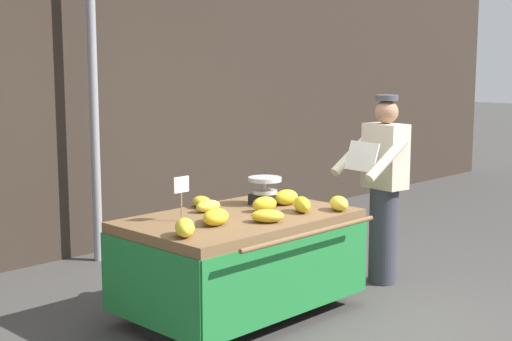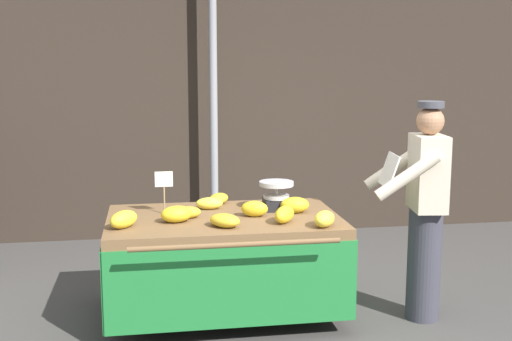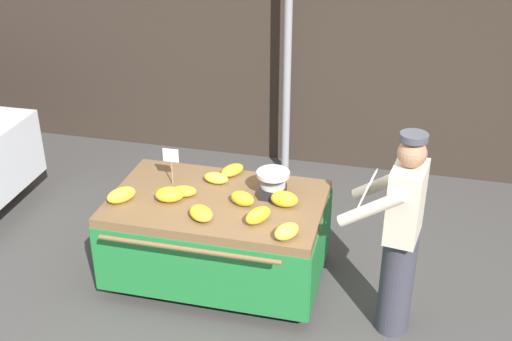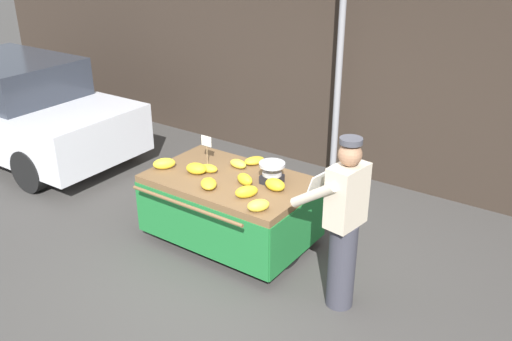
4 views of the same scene
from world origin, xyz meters
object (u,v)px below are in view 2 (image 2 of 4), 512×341
(banana_bunch_1, at_px, (177,214))
(banana_bunch_9, at_px, (295,205))
(vendor_person, at_px, (424,210))
(banana_bunch_6, at_px, (209,203))
(banana_bunch_5, at_px, (284,214))
(price_sign, at_px, (164,183))
(banana_bunch_4, at_px, (124,219))
(banana_bunch_2, at_px, (225,220))
(banana_bunch_7, at_px, (254,209))
(weighing_scale, at_px, (276,196))
(street_pole, at_px, (213,106))
(banana_bunch_3, at_px, (187,212))
(banana_bunch_0, at_px, (324,219))
(banana_cart, at_px, (224,242))
(banana_bunch_8, at_px, (219,199))

(banana_bunch_1, xyz_separation_m, banana_bunch_9, (0.94, 0.16, 0.00))
(vendor_person, bearing_deg, banana_bunch_6, 160.69)
(banana_bunch_5, bearing_deg, price_sign, 153.66)
(banana_bunch_4, xyz_separation_m, banana_bunch_5, (1.18, -0.04, -0.00))
(banana_bunch_2, relative_size, banana_bunch_9, 1.08)
(banana_bunch_4, bearing_deg, banana_bunch_5, -2.00)
(banana_bunch_7, bearing_deg, price_sign, 163.51)
(weighing_scale, height_order, banana_bunch_4, weighing_scale)
(weighing_scale, height_order, vendor_person, vendor_person)
(price_sign, height_order, banana_bunch_9, price_sign)
(street_pole, xyz_separation_m, price_sign, (-0.60, -2.05, -0.46))
(banana_bunch_4, distance_m, banana_bunch_9, 1.35)
(banana_bunch_3, relative_size, banana_bunch_4, 0.84)
(price_sign, height_order, banana_bunch_7, price_sign)
(banana_bunch_0, xyz_separation_m, banana_bunch_6, (-0.77, 0.71, -0.01))
(street_pole, bearing_deg, banana_cart, -93.80)
(banana_bunch_4, relative_size, banana_bunch_6, 1.15)
(weighing_scale, relative_size, banana_bunch_8, 1.13)
(banana_bunch_5, xyz_separation_m, banana_bunch_7, (-0.19, 0.23, -0.00))
(price_sign, xyz_separation_m, vendor_person, (1.98, -0.45, -0.19))
(banana_bunch_5, bearing_deg, banana_bunch_8, 119.71)
(banana_bunch_7, bearing_deg, banana_bunch_8, 114.45)
(banana_bunch_8, bearing_deg, banana_bunch_6, -117.18)
(banana_bunch_3, bearing_deg, weighing_scale, 13.38)
(price_sign, bearing_deg, banana_bunch_1, -73.87)
(street_pole, relative_size, banana_bunch_1, 12.77)
(weighing_scale, height_order, banana_bunch_6, weighing_scale)
(street_pole, xyz_separation_m, banana_bunch_3, (-0.43, -2.22, -0.66))
(banana_bunch_0, height_order, banana_bunch_8, banana_bunch_0)
(banana_bunch_7, bearing_deg, banana_bunch_3, 177.03)
(banana_bunch_5, distance_m, vendor_person, 1.10)
(banana_bunch_2, xyz_separation_m, vendor_person, (1.55, 0.03, 0.01))
(banana_bunch_7, distance_m, vendor_person, 1.31)
(banana_bunch_2, bearing_deg, banana_bunch_0, -9.06)
(banana_bunch_1, relative_size, banana_bunch_9, 1.04)
(banana_bunch_1, distance_m, banana_bunch_6, 0.49)
(banana_bunch_2, bearing_deg, banana_bunch_9, 30.50)
(banana_cart, bearing_deg, street_pole, 86.20)
(banana_bunch_5, distance_m, banana_bunch_7, 0.30)
(banana_bunch_3, bearing_deg, vendor_person, -8.71)
(banana_bunch_0, xyz_separation_m, banana_bunch_4, (-1.44, 0.21, 0.00))
(street_pole, distance_m, banana_bunch_5, 2.58)
(banana_cart, xyz_separation_m, banana_bunch_5, (0.43, -0.27, 0.27))
(weighing_scale, xyz_separation_m, banana_bunch_7, (-0.21, -0.20, -0.06))
(banana_bunch_0, relative_size, banana_bunch_9, 0.98)
(banana_bunch_6, distance_m, vendor_person, 1.71)
(banana_cart, xyz_separation_m, banana_bunch_4, (-0.75, -0.23, 0.27))
(weighing_scale, distance_m, vendor_person, 1.17)
(banana_bunch_3, bearing_deg, banana_bunch_8, 58.31)
(banana_cart, relative_size, banana_bunch_0, 8.05)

